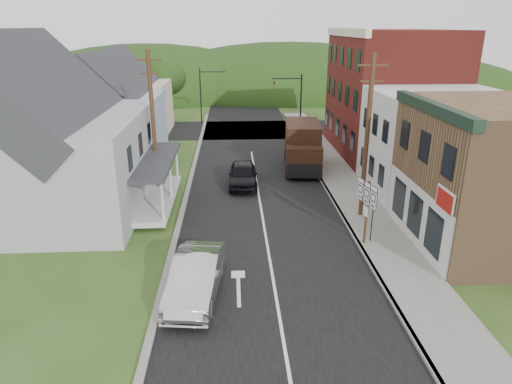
{
  "coord_description": "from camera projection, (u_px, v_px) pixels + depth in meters",
  "views": [
    {
      "loc": [
        -1.65,
        -20.17,
        10.31
      ],
      "look_at": [
        -0.47,
        1.93,
        2.2
      ],
      "focal_mm": 32.0,
      "sensor_mm": 36.0,
      "label": 1
    }
  ],
  "objects": [
    {
      "name": "warning_sign",
      "position": [
        372.0,
        212.0,
        22.28
      ],
      "size": [
        0.27,
        0.64,
        2.47
      ],
      "rotation": [
        0.0,
        0.0,
        0.38
      ],
      "color": "black",
      "rests_on": "sidewalk_right"
    },
    {
      "name": "house_blue",
      "position": [
        115.0,
        113.0,
        36.65
      ],
      "size": [
        7.14,
        8.16,
        7.28
      ],
      "color": "#90A1C4",
      "rests_on": "ground"
    },
    {
      "name": "house_gray",
      "position": [
        51.0,
        138.0,
        26.1
      ],
      "size": [
        10.2,
        12.24,
        8.35
      ],
      "color": "#A1A4A7",
      "rests_on": "ground"
    },
    {
      "name": "traffic_signal_right",
      "position": [
        294.0,
        98.0,
        43.5
      ],
      "size": [
        2.87,
        0.2,
        6.0
      ],
      "color": "black",
      "rests_on": "ground"
    },
    {
      "name": "tree_left_d",
      "position": [
        164.0,
        77.0,
        50.41
      ],
      "size": [
        4.8,
        4.8,
        6.94
      ],
      "color": "#382616",
      "rests_on": "ground"
    },
    {
      "name": "sidewalk_right",
      "position": [
        347.0,
        189.0,
        30.31
      ],
      "size": [
        2.8,
        55.0,
        0.15
      ],
      "primitive_type": "cube",
      "color": "slate",
      "rests_on": "ground"
    },
    {
      "name": "silver_sedan",
      "position": [
        196.0,
        277.0,
        18.2
      ],
      "size": [
        2.33,
        5.27,
        1.68
      ],
      "primitive_type": "imported",
      "rotation": [
        0.0,
        0.0,
        -0.11
      ],
      "color": "silver",
      "rests_on": "ground"
    },
    {
      "name": "ground",
      "position": [
        267.0,
        247.0,
        22.54
      ],
      "size": [
        120.0,
        120.0,
        0.0
      ],
      "primitive_type": "plane",
      "color": "#2D4719",
      "rests_on": "ground"
    },
    {
      "name": "utility_pole_right",
      "position": [
        367.0,
        137.0,
        24.5
      ],
      "size": [
        1.6,
        0.26,
        9.0
      ],
      "color": "#472D19",
      "rests_on": "ground"
    },
    {
      "name": "storefront_white",
      "position": [
        436.0,
        143.0,
        29.02
      ],
      "size": [
        8.0,
        7.0,
        6.5
      ],
      "primitive_type": "cube",
      "color": "silver",
      "rests_on": "ground"
    },
    {
      "name": "tree_left_c",
      "position": [
        25.0,
        81.0,
        38.29
      ],
      "size": [
        5.8,
        5.8,
        8.41
      ],
      "color": "#382616",
      "rests_on": "ground"
    },
    {
      "name": "road",
      "position": [
        256.0,
        182.0,
        31.92
      ],
      "size": [
        9.0,
        90.0,
        0.02
      ],
      "primitive_type": "cube",
      "color": "black",
      "rests_on": "ground"
    },
    {
      "name": "cross_road",
      "position": [
        248.0,
        130.0,
        47.86
      ],
      "size": [
        60.0,
        9.0,
        0.02
      ],
      "primitive_type": "cube",
      "color": "black",
      "rests_on": "ground"
    },
    {
      "name": "house_cream",
      "position": [
        132.0,
        96.0,
        45.07
      ],
      "size": [
        7.14,
        8.16,
        7.28
      ],
      "color": "beige",
      "rests_on": "ground"
    },
    {
      "name": "curb_left",
      "position": [
        187.0,
        192.0,
        29.79
      ],
      "size": [
        0.3,
        55.0,
        0.12
      ],
      "primitive_type": "cube",
      "color": "slate",
      "rests_on": "ground"
    },
    {
      "name": "curb_right",
      "position": [
        326.0,
        189.0,
        30.25
      ],
      "size": [
        0.2,
        55.0,
        0.15
      ],
      "primitive_type": "cube",
      "color": "slate",
      "rests_on": "ground"
    },
    {
      "name": "forested_ridge",
      "position": [
        241.0,
        93.0,
        74.11
      ],
      "size": [
        90.0,
        30.0,
        16.0
      ],
      "primitive_type": "ellipsoid",
      "color": "black",
      "rests_on": "ground"
    },
    {
      "name": "dark_sedan",
      "position": [
        243.0,
        175.0,
        30.82
      ],
      "size": [
        1.97,
        4.71,
        1.59
      ],
      "primitive_type": "imported",
      "rotation": [
        0.0,
        0.0,
        -0.02
      ],
      "color": "black",
      "rests_on": "ground"
    },
    {
      "name": "route_sign_cluster",
      "position": [
        367.0,
        203.0,
        21.93
      ],
      "size": [
        0.46,
        1.82,
        3.23
      ],
      "rotation": [
        0.0,
        0.0,
        0.22
      ],
      "color": "#472D19",
      "rests_on": "sidewalk_right"
    },
    {
      "name": "utility_pole_left",
      "position": [
        153.0,
        123.0,
        28.11
      ],
      "size": [
        1.6,
        0.26,
        9.0
      ],
      "color": "#472D19",
      "rests_on": "ground"
    },
    {
      "name": "storefront_red",
      "position": [
        389.0,
        94.0,
        37.33
      ],
      "size": [
        8.0,
        12.0,
        10.0
      ],
      "primitive_type": "cube",
      "color": "maroon",
      "rests_on": "ground"
    },
    {
      "name": "delivery_van",
      "position": [
        303.0,
        147.0,
        34.14
      ],
      "size": [
        3.08,
        6.4,
        3.47
      ],
      "rotation": [
        0.0,
        0.0,
        -0.1
      ],
      "color": "black",
      "rests_on": "ground"
    },
    {
      "name": "tree_left_b",
      "position": [
        8.0,
        109.0,
        31.25
      ],
      "size": [
        4.8,
        4.8,
        6.94
      ],
      "color": "#382616",
      "rests_on": "ground"
    },
    {
      "name": "storefront_tan",
      "position": [
        502.0,
        176.0,
        21.91
      ],
      "size": [
        8.0,
        8.0,
        7.0
      ],
      "primitive_type": "cube",
      "color": "brown",
      "rests_on": "ground"
    },
    {
      "name": "traffic_signal_left",
      "position": [
        207.0,
        89.0,
        49.63
      ],
      "size": [
        2.87,
        0.2,
        6.0
      ],
      "color": "black",
      "rests_on": "ground"
    }
  ]
}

